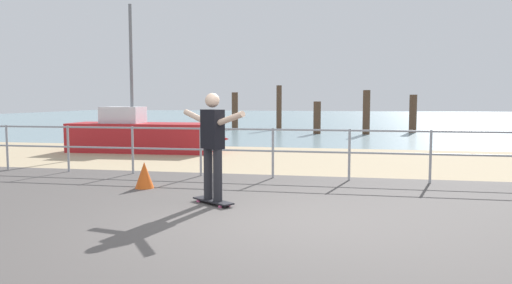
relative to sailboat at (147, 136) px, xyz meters
name	(u,v)px	position (x,y,z in m)	size (l,w,h in m)	color
ground_plane	(245,243)	(5.04, -8.87, -0.52)	(24.00, 10.00, 0.04)	#514C49
beach_strip	(308,160)	(5.04, -0.87, -0.52)	(24.00, 6.00, 0.04)	tan
sea_surface	(340,119)	(5.04, 27.13, -0.52)	(72.00, 50.00, 0.04)	#75939E
railing_fence	(236,145)	(3.85, -4.27, 0.18)	(13.94, 0.05, 1.05)	#9EA0A5
sailboat	(147,136)	(0.00, 0.00, 0.00)	(4.98, 1.52, 4.49)	#B21E23
skateboard	(213,201)	(4.12, -6.98, -0.45)	(0.76, 0.64, 0.08)	black
skateboarder	(213,140)	(4.12, -6.98, 0.50)	(1.22, 0.93, 1.65)	#26262B
groyne_post_0	(235,111)	(0.07, 11.19, 0.47)	(0.33, 0.33, 1.98)	#513826
groyne_post_1	(279,108)	(2.31, 11.92, 0.66)	(0.28, 0.28, 2.35)	#513826
groyne_post_2	(317,118)	(4.54, 8.97, 0.24)	(0.34, 0.34, 1.52)	#513826
groyne_post_3	(366,112)	(6.78, 9.00, 0.50)	(0.33, 0.33, 2.04)	#513826
groyne_post_4	(413,114)	(9.01, 10.75, 0.40)	(0.36, 0.36, 1.84)	#513826
traffic_cone	(144,176)	(2.51, -5.88, -0.27)	(0.36, 0.36, 0.50)	#E55919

